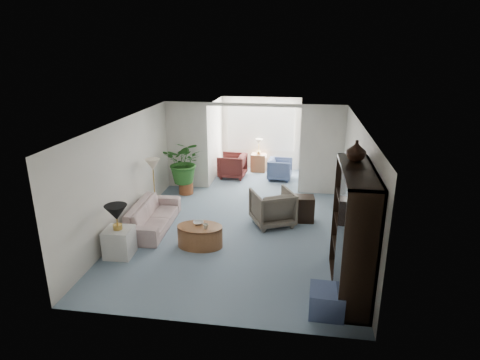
% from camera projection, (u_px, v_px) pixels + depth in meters
% --- Properties ---
extents(floor, '(6.00, 6.00, 0.00)m').
position_uv_depth(floor, '(236.00, 236.00, 8.93)').
color(floor, '#7E92A6').
rests_on(floor, ground).
extents(sunroom_floor, '(2.60, 2.60, 0.00)m').
position_uv_depth(sunroom_floor, '(257.00, 178.00, 12.78)').
color(sunroom_floor, '#7E92A6').
rests_on(sunroom_floor, ground).
extents(back_pier_left, '(1.20, 0.12, 2.50)m').
position_uv_depth(back_pier_left, '(187.00, 146.00, 11.62)').
color(back_pier_left, silver).
rests_on(back_pier_left, ground).
extents(back_pier_right, '(1.20, 0.12, 2.50)m').
position_uv_depth(back_pier_right, '(322.00, 151.00, 11.08)').
color(back_pier_right, silver).
rests_on(back_pier_right, ground).
extents(back_header, '(2.60, 0.12, 0.10)m').
position_uv_depth(back_header, '(253.00, 105.00, 10.96)').
color(back_header, silver).
rests_on(back_header, back_pier_left).
extents(window_pane, '(2.20, 0.02, 1.50)m').
position_uv_depth(window_pane, '(261.00, 128.00, 13.34)').
color(window_pane, white).
extents(window_blinds, '(2.20, 0.02, 1.50)m').
position_uv_depth(window_blinds, '(261.00, 128.00, 13.31)').
color(window_blinds, white).
extents(framed_picture, '(0.04, 0.50, 0.40)m').
position_uv_depth(framed_picture, '(358.00, 168.00, 7.95)').
color(framed_picture, '#C0B69A').
extents(sofa, '(0.87, 2.06, 0.59)m').
position_uv_depth(sofa, '(153.00, 216.00, 9.25)').
color(sofa, beige).
rests_on(sofa, ground).
extents(end_table, '(0.54, 0.54, 0.58)m').
position_uv_depth(end_table, '(119.00, 242.00, 8.02)').
color(end_table, silver).
rests_on(end_table, ground).
extents(table_lamp, '(0.44, 0.44, 0.30)m').
position_uv_depth(table_lamp, '(116.00, 213.00, 7.81)').
color(table_lamp, black).
rests_on(table_lamp, end_table).
extents(floor_lamp, '(0.36, 0.36, 0.28)m').
position_uv_depth(floor_lamp, '(153.00, 165.00, 9.78)').
color(floor_lamp, beige).
rests_on(floor_lamp, ground).
extents(coffee_table, '(1.22, 1.22, 0.45)m').
position_uv_depth(coffee_table, '(200.00, 236.00, 8.42)').
color(coffee_table, '#925835').
rests_on(coffee_table, ground).
extents(coffee_bowl, '(0.28, 0.28, 0.05)m').
position_uv_depth(coffee_bowl, '(198.00, 223.00, 8.44)').
color(coffee_bowl, silver).
rests_on(coffee_bowl, coffee_table).
extents(coffee_cup, '(0.14, 0.14, 0.10)m').
position_uv_depth(coffee_cup, '(206.00, 226.00, 8.22)').
color(coffee_cup, beige).
rests_on(coffee_cup, coffee_table).
extents(wingback_chair, '(1.19, 1.20, 0.83)m').
position_uv_depth(wingback_chair, '(272.00, 207.00, 9.40)').
color(wingback_chair, '#61594D').
rests_on(wingback_chair, ground).
extents(side_table_dark, '(0.54, 0.45, 0.61)m').
position_uv_depth(side_table_dark, '(303.00, 209.00, 9.61)').
color(side_table_dark, black).
rests_on(side_table_dark, ground).
extents(entertainment_cabinet, '(0.52, 1.94, 2.16)m').
position_uv_depth(entertainment_cabinet, '(353.00, 232.00, 6.65)').
color(entertainment_cabinet, black).
rests_on(entertainment_cabinet, ground).
extents(cabinet_urn, '(0.33, 0.33, 0.35)m').
position_uv_depth(cabinet_urn, '(356.00, 151.00, 6.72)').
color(cabinet_urn, black).
rests_on(cabinet_urn, entertainment_cabinet).
extents(ottoman, '(0.55, 0.55, 0.42)m').
position_uv_depth(ottoman, '(327.00, 301.00, 6.30)').
color(ottoman, '#49597E').
rests_on(ottoman, ground).
extents(plant_pot, '(0.40, 0.40, 0.32)m').
position_uv_depth(plant_pot, '(186.00, 188.00, 11.43)').
color(plant_pot, brown).
rests_on(plant_pot, ground).
extents(house_plant, '(1.10, 0.95, 1.22)m').
position_uv_depth(house_plant, '(185.00, 162.00, 11.18)').
color(house_plant, '#296221').
rests_on(house_plant, plant_pot).
extents(sunroom_chair_blue, '(0.77, 0.75, 0.66)m').
position_uv_depth(sunroom_chair_blue, '(280.00, 169.00, 12.57)').
color(sunroom_chair_blue, '#49597E').
rests_on(sunroom_chair_blue, ground).
extents(sunroom_chair_maroon, '(0.87, 0.85, 0.75)m').
position_uv_depth(sunroom_chair_maroon, '(232.00, 166.00, 12.76)').
color(sunroom_chair_maroon, '#521E1C').
rests_on(sunroom_chair_maroon, ground).
extents(sunroom_table, '(0.50, 0.40, 0.59)m').
position_uv_depth(sunroom_table, '(259.00, 163.00, 13.39)').
color(sunroom_table, '#925835').
rests_on(sunroom_table, ground).
extents(shelf_clutter, '(0.30, 1.12, 0.61)m').
position_uv_depth(shelf_clutter, '(352.00, 216.00, 6.51)').
color(shelf_clutter, '#555250').
rests_on(shelf_clutter, entertainment_cabinet).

